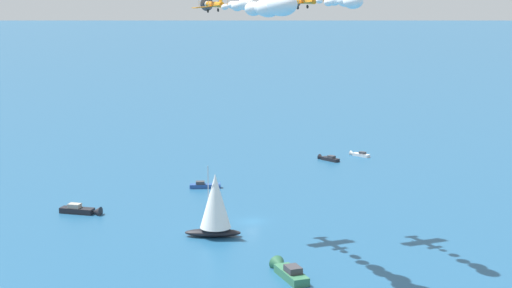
# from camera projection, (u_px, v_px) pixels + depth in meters

# --- Properties ---
(ground_plane) EXTENTS (2000.00, 2000.00, 0.00)m
(ground_plane) POSITION_uv_depth(u_px,v_px,m) (253.00, 221.00, 143.13)
(ground_plane) COLOR #1E517A
(motorboat_near_centre) EXTENTS (5.06, 5.95, 1.81)m
(motorboat_near_centre) POSITION_uv_depth(u_px,v_px,m) (206.00, 186.00, 166.83)
(motorboat_near_centre) COLOR #23478C
(motorboat_near_centre) RESTS_ON ground_plane
(motorboat_far_port) EXTENTS (4.39, 7.92, 2.23)m
(motorboat_far_port) POSITION_uv_depth(u_px,v_px,m) (83.00, 210.00, 147.92)
(motorboat_far_port) COLOR black
(motorboat_far_port) RESTS_ON ground_plane
(motorboat_offshore) EXTENTS (2.81, 5.98, 1.68)m
(motorboat_offshore) POSITION_uv_depth(u_px,v_px,m) (328.00, 158.00, 193.45)
(motorboat_offshore) COLOR black
(motorboat_offshore) RESTS_ON ground_plane
(sailboat_ahead) EXTENTS (7.30, 9.11, 11.84)m
(sailboat_ahead) POSITION_uv_depth(u_px,v_px,m) (215.00, 205.00, 133.42)
(sailboat_ahead) COLOR black
(sailboat_ahead) RESTS_ON ground_plane
(motorboat_mid_cluster) EXTENTS (7.14, 8.78, 2.64)m
(motorboat_mid_cluster) POSITION_uv_depth(u_px,v_px,m) (288.00, 271.00, 115.88)
(motorboat_mid_cluster) COLOR #33704C
(motorboat_mid_cluster) RESTS_ON ground_plane
(motorboat_outer_ring_a) EXTENTS (2.18, 5.46, 1.54)m
(motorboat_outer_ring_a) POSITION_uv_depth(u_px,v_px,m) (359.00, 154.00, 198.35)
(motorboat_outer_ring_a) COLOR white
(motorboat_outer_ring_a) RESTS_ON ground_plane
(biplane_lead) EXTENTS (6.93, 6.97, 3.61)m
(biplane_lead) POSITION_uv_depth(u_px,v_px,m) (214.00, 4.00, 133.52)
(biplane_lead) COLOR orange
(smoke_trail_lead) EXTENTS (13.56, 21.03, 3.68)m
(smoke_trail_lead) POSITION_uv_depth(u_px,v_px,m) (268.00, 6.00, 115.87)
(smoke_trail_lead) COLOR white
(biplane_wingman) EXTENTS (6.93, 6.97, 3.61)m
(biplane_wingman) POSITION_uv_depth(u_px,v_px,m) (304.00, 0.00, 134.18)
(biplane_wingman) COLOR orange
(smoke_trail_wingman) EXTENTS (8.96, 12.21, 2.35)m
(smoke_trail_wingman) POSITION_uv_depth(u_px,v_px,m) (346.00, 1.00, 122.21)
(smoke_trail_wingman) COLOR white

